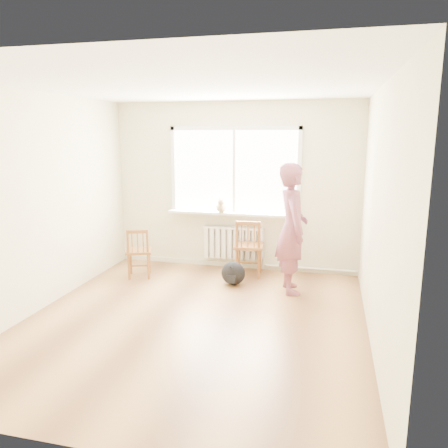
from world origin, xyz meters
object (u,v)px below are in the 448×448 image
Objects in this scene: person at (292,229)px; chair_left at (139,253)px; backpack at (233,273)px; cat at (222,206)px; chair_right at (248,248)px.

chair_left is at bearing 72.48° from person.
cat is at bearing 116.79° from backpack.
chair_left is at bearing 10.57° from chair_right.
chair_right is 0.50× the size of person.
cat is at bearing 41.58° from person.
chair_left is 2.39m from person.
chair_right is at bearing 72.36° from backpack.
backpack is (-0.14, -0.45, -0.28)m from chair_right.
person is at bearing 159.25° from chair_left.
cat is 1.09× the size of backpack.
person is (0.70, -0.50, 0.45)m from chair_right.
chair_left is 2.20× the size of backpack.
person is 4.68× the size of cat.
backpack is at bearing 67.32° from chair_right.
chair_right is (1.63, 0.46, 0.06)m from chair_left.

